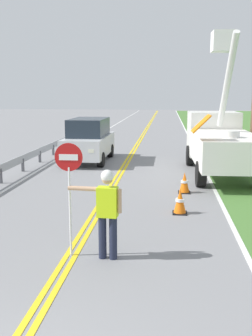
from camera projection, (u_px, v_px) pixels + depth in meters
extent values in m
cube|color=yellow|center=(132.00, 150.00, 23.09)|extent=(0.11, 110.00, 0.01)
cube|color=yellow|center=(135.00, 150.00, 23.07)|extent=(0.11, 110.00, 0.01)
cube|color=silver|center=(196.00, 151.00, 22.71)|extent=(0.12, 110.00, 0.01)
cube|color=silver|center=(74.00, 149.00, 23.45)|extent=(0.12, 110.00, 0.01)
cylinder|color=#1E2338|center=(113.00, 238.00, 7.83)|extent=(0.16, 0.16, 0.88)
cylinder|color=#1E2338|center=(102.00, 237.00, 7.87)|extent=(0.16, 0.16, 0.88)
cube|color=#C6EA19|center=(107.00, 202.00, 7.72)|extent=(0.42, 0.27, 0.60)
cylinder|color=tan|center=(83.00, 188.00, 7.76)|extent=(0.61, 0.14, 0.09)
cylinder|color=tan|center=(119.00, 201.00, 7.67)|extent=(0.09, 0.09, 0.48)
sphere|color=tan|center=(107.00, 179.00, 7.63)|extent=(0.22, 0.22, 0.22)
sphere|color=white|center=(107.00, 176.00, 7.62)|extent=(0.25, 0.25, 0.25)
cylinder|color=silver|center=(70.00, 212.00, 7.91)|extent=(0.04, 0.04, 1.85)
cylinder|color=#B71414|center=(68.00, 157.00, 7.70)|extent=(0.56, 0.03, 0.56)
cube|color=white|center=(68.00, 157.00, 7.68)|extent=(0.38, 0.01, 0.12)
cube|color=white|center=(226.00, 149.00, 14.77)|extent=(2.45, 4.67, 1.10)
cube|color=white|center=(213.00, 134.00, 18.11)|extent=(2.27, 2.17, 2.00)
cube|color=#1E2833|center=(210.00, 125.00, 19.06)|extent=(1.98, 0.13, 0.90)
cylinder|color=silver|center=(232.00, 134.00, 13.75)|extent=(0.56, 0.56, 0.24)
cylinder|color=silver|center=(227.00, 83.00, 14.68)|extent=(0.33, 2.77, 3.47)
cube|color=white|center=(223.00, 41.00, 15.63)|extent=(0.93, 0.93, 0.80)
cube|color=orange|center=(201.00, 124.00, 12.89)|extent=(0.62, 0.82, 0.59)
cylinder|color=black|center=(190.00, 155.00, 18.17)|extent=(0.35, 0.93, 0.92)
cylinder|color=black|center=(235.00, 156.00, 18.03)|extent=(0.35, 0.93, 0.92)
cylinder|color=black|center=(201.00, 174.00, 13.97)|extent=(0.35, 0.93, 0.92)
cube|color=silver|center=(89.00, 145.00, 19.15)|extent=(1.87, 4.61, 0.92)
cube|color=#1E2833|center=(89.00, 127.00, 18.99)|extent=(1.64, 2.86, 0.84)
cube|color=#EAEACC|center=(91.00, 151.00, 16.86)|extent=(0.24, 0.06, 0.16)
cube|color=#EAEACC|center=(66.00, 151.00, 16.98)|extent=(0.24, 0.06, 0.16)
cylinder|color=black|center=(101.00, 160.00, 17.76)|extent=(0.28, 0.68, 0.68)
cylinder|color=black|center=(65.00, 159.00, 17.94)|extent=(0.28, 0.68, 0.68)
cylinder|color=black|center=(110.00, 151.00, 20.54)|extent=(0.28, 0.68, 0.68)
cylinder|color=black|center=(80.00, 150.00, 20.72)|extent=(0.28, 0.68, 0.68)
cone|color=orange|center=(180.00, 201.00, 10.84)|extent=(0.36, 0.36, 0.70)
cylinder|color=white|center=(180.00, 200.00, 10.83)|extent=(0.25, 0.25, 0.08)
cube|color=black|center=(180.00, 213.00, 10.90)|extent=(0.40, 0.40, 0.03)
cone|color=orange|center=(184.00, 183.00, 13.12)|extent=(0.36, 0.36, 0.70)
cylinder|color=white|center=(185.00, 182.00, 13.11)|extent=(0.25, 0.25, 0.08)
cube|color=black|center=(184.00, 192.00, 13.18)|extent=(0.40, 0.40, 0.03)
cube|color=#9EA0A3|center=(47.00, 148.00, 20.07)|extent=(0.06, 32.00, 0.32)
cube|color=#4C4C51|center=(1.00, 176.00, 14.53)|extent=(0.10, 0.10, 0.55)
cube|color=#4C4C51|center=(23.00, 165.00, 16.77)|extent=(0.10, 0.10, 0.55)
cube|color=#4C4C51|center=(40.00, 157.00, 19.00)|extent=(0.10, 0.10, 0.55)
cube|color=#4C4C51|center=(53.00, 150.00, 21.24)|extent=(0.10, 0.10, 0.55)
cube|color=#4C4C51|center=(64.00, 145.00, 23.47)|extent=(0.10, 0.10, 0.55)
cube|color=#4C4C51|center=(73.00, 140.00, 25.70)|extent=(0.10, 0.10, 0.55)
cube|color=#4C4C51|center=(81.00, 136.00, 27.94)|extent=(0.10, 0.10, 0.55)
cube|color=#4C4C51|center=(87.00, 133.00, 30.17)|extent=(0.10, 0.10, 0.55)
cube|color=#4C4C51|center=(93.00, 131.00, 32.40)|extent=(0.10, 0.10, 0.55)
cube|color=#4C4C51|center=(97.00, 128.00, 34.64)|extent=(0.10, 0.10, 0.55)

